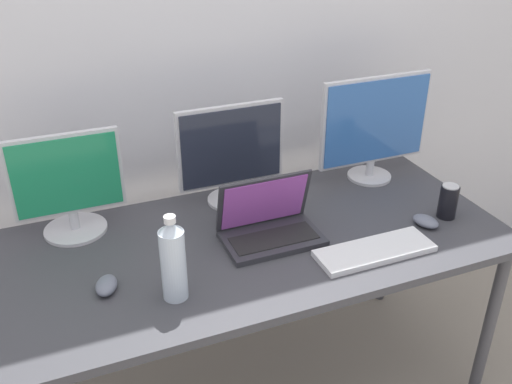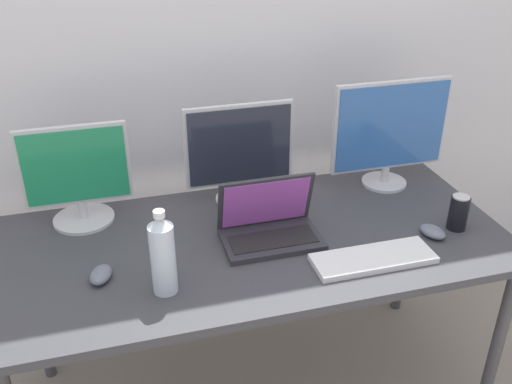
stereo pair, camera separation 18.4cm
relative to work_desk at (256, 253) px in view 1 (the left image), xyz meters
name	(u,v)px [view 1 (the left image)]	position (x,y,z in m)	size (l,w,h in m)	color
wall_back	(197,35)	(0.00, 0.59, 0.62)	(7.00, 0.08, 2.60)	silver
work_desk	(256,253)	(0.00, 0.00, 0.00)	(1.71, 0.79, 0.74)	#424247
monitor_left	(68,185)	(-0.56, 0.28, 0.24)	(0.37, 0.21, 0.36)	silver
monitor_center	(231,153)	(0.01, 0.28, 0.26)	(0.40, 0.19, 0.38)	silver
monitor_right	(375,126)	(0.60, 0.25, 0.29)	(0.47, 0.18, 0.43)	silver
laptop_silver	(269,224)	(0.04, -0.01, 0.11)	(0.33, 0.21, 0.22)	#2D2D33
keyboard_main	(375,251)	(0.32, -0.23, 0.07)	(0.39, 0.14, 0.02)	white
mouse_by_keyboard	(106,285)	(-0.51, -0.09, 0.08)	(0.06, 0.10, 0.04)	slate
mouse_by_laptop	(426,221)	(0.58, -0.15, 0.08)	(0.07, 0.10, 0.03)	slate
water_bottle	(173,261)	(-0.33, -0.20, 0.18)	(0.07, 0.07, 0.27)	silver
soda_can_near_keyboard	(448,201)	(0.69, -0.12, 0.12)	(0.07, 0.07, 0.13)	black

